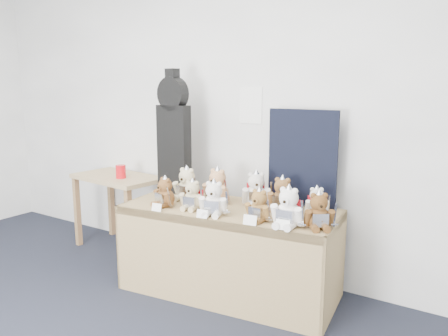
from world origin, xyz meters
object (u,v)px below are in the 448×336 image
Objects in this scene: teddy_front_left at (192,196)px; teddy_front_end at (319,212)px; teddy_front_right at (259,207)px; teddy_back_right at (282,196)px; teddy_front_far_right at (288,209)px; teddy_back_centre_left at (217,187)px; teddy_back_far_left at (190,188)px; side_table at (118,188)px; teddy_back_left at (186,185)px; teddy_front_centre at (214,200)px; display_table at (225,229)px; red_cup at (121,172)px; guitar_case at (174,133)px; teddy_back_centre_right at (256,191)px; teddy_back_end at (317,202)px; teddy_front_far_left at (165,193)px.

teddy_front_left is 0.96m from teddy_front_end.
teddy_back_right is (0.02, 0.32, 0.01)m from teddy_front_right.
teddy_front_far_right is 0.76m from teddy_back_centre_left.
teddy_front_end reaches higher than teddy_front_right.
teddy_front_right is 0.80m from teddy_back_far_left.
teddy_front_left reaches higher than teddy_back_far_left.
side_table is at bearing 177.91° from teddy_back_centre_left.
teddy_back_far_left is (-0.21, 0.25, -0.01)m from teddy_front_left.
teddy_back_centre_left reaches higher than teddy_back_left.
side_table is 2.99× the size of teddy_back_centre_left.
teddy_front_centre is 0.52m from teddy_back_far_left.
display_table is 6.04× the size of teddy_front_centre.
teddy_back_far_left is at bearing -4.87° from red_cup.
guitar_case is at bearing 168.92° from teddy_back_right.
red_cup is 0.49× the size of teddy_front_right.
teddy_front_left is 0.89× the size of teddy_back_right.
red_cup is (0.12, -0.07, 0.19)m from side_table.
teddy_front_end is 0.46m from teddy_back_right.
display_table is at bearing -153.01° from teddy_back_centre_right.
teddy_back_end is at bearing 16.05° from display_table.
teddy_back_right reaches higher than display_table.
red_cup is 1.44m from teddy_back_centre_right.
guitar_case is 1.33m from teddy_front_far_right.
teddy_back_left is (-0.43, 0.08, 0.27)m from display_table.
teddy_back_centre_left is at bearing 69.40° from teddy_front_left.
teddy_back_left is (-0.21, 0.20, 0.02)m from teddy_front_left.
teddy_back_centre_left is 1.09× the size of teddy_back_right.
red_cup is 2.05m from teddy_front_end.
guitar_case is 4.09× the size of teddy_front_far_left.
display_table is 0.37m from teddy_back_centre_right.
teddy_front_far_right reaches higher than side_table.
teddy_front_centre reaches higher than teddy_front_right.
teddy_back_centre_left reaches higher than red_cup.
teddy_front_left is at bearing 28.44° from teddy_front_far_left.
teddy_front_far_left is at bearing -166.88° from display_table.
teddy_back_centre_right is (1.44, 0.02, 0.00)m from red_cup.
display_table is 5.48× the size of teddy_back_centre_left.
teddy_back_centre_left is 1.36× the size of teddy_back_end.
teddy_front_centre is (0.45, 0.01, 0.01)m from teddy_front_far_left.
teddy_front_far_right is at bearing -10.53° from guitar_case.
teddy_front_far_left is 0.86× the size of teddy_back_left.
teddy_back_far_left is at bearing -174.01° from teddy_back_centre_left.
teddy_front_left is at bearing -24.64° from teddy_back_far_left.
teddy_front_far_left is 0.95× the size of teddy_front_end.
teddy_front_far_left is at bearing -177.05° from teddy_front_left.
teddy_front_far_left is 0.30m from teddy_back_far_left.
teddy_back_end is at bearing 80.22° from teddy_front_end.
teddy_front_end is at bearing -44.09° from teddy_back_right.
teddy_back_right reaches higher than teddy_back_far_left.
teddy_back_right is at bearing 41.67° from teddy_front_far_left.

